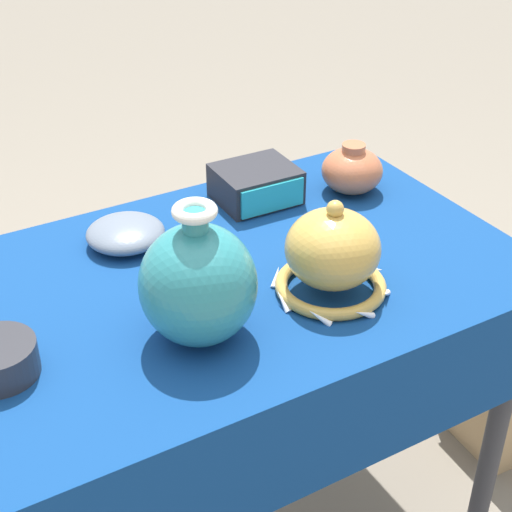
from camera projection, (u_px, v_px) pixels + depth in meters
The scene contains 6 objects.
display_table at pixel (235, 312), 1.45m from camera, with size 1.06×0.68×0.72m.
vase_tall_bulbous at pixel (198, 283), 1.20m from camera, with size 0.18×0.18×0.24m.
vase_dome_bell at pixel (332, 256), 1.33m from camera, with size 0.21×0.21×0.18m.
mosaic_tile_box at pixel (256, 184), 1.63m from camera, with size 0.16×0.15×0.07m.
jar_round_terracotta at pixel (352, 170), 1.66m from camera, with size 0.13×0.13×0.11m.
bowl_shallow_slate at pixel (126, 233), 1.48m from camera, with size 0.15×0.15×0.05m, color slate.
Camera 1 is at (-0.55, -1.05, 1.50)m, focal length 55.00 mm.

